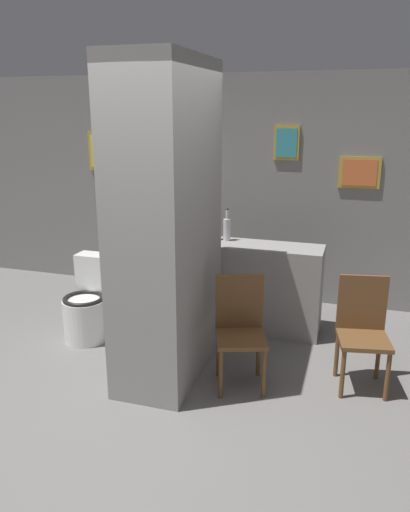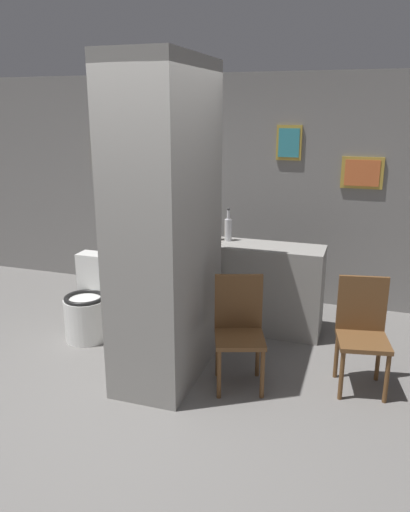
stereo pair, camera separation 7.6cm
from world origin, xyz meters
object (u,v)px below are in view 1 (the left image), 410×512
(toilet, at_px, (88,306))
(bottle_tall, at_px, (227,228))
(chair_near_pillar, at_px, (240,327))
(chair_by_doorway, at_px, (363,328))
(bicycle, at_px, (158,283))

(toilet, relative_size, bottle_tall, 2.35)
(toilet, xyz_separation_m, chair_near_pillar, (1.64, -0.39, 0.17))
(chair_by_doorway, bearing_deg, bicycle, 147.31)
(toilet, relative_size, bicycle, 0.48)
(chair_near_pillar, distance_m, bicycle, 1.68)
(toilet, xyz_separation_m, chair_by_doorway, (2.60, -0.12, 0.17))
(toilet, height_order, bottle_tall, bottle_tall)
(bicycle, bearing_deg, bottle_tall, 1.41)
(bottle_tall, bearing_deg, toilet, -147.03)
(chair_by_doorway, bearing_deg, bottle_tall, 136.46)
(toilet, bearing_deg, bicycle, 60.62)
(toilet, relative_size, chair_by_doorway, 0.88)
(bicycle, height_order, bottle_tall, bottle_tall)
(chair_by_doorway, bearing_deg, chair_near_pillar, -174.75)
(toilet, bearing_deg, chair_by_doorway, -2.61)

